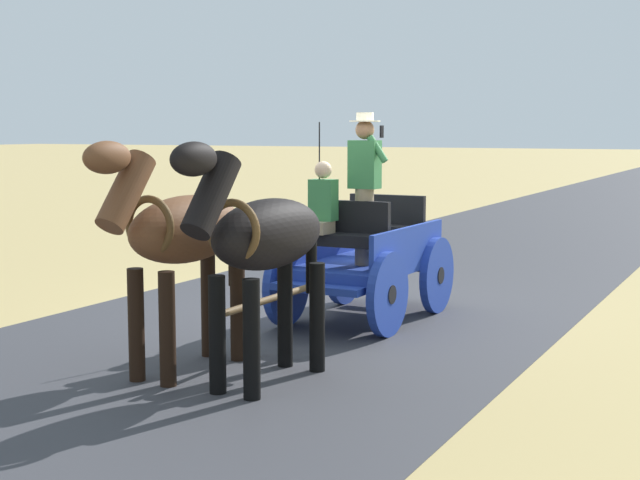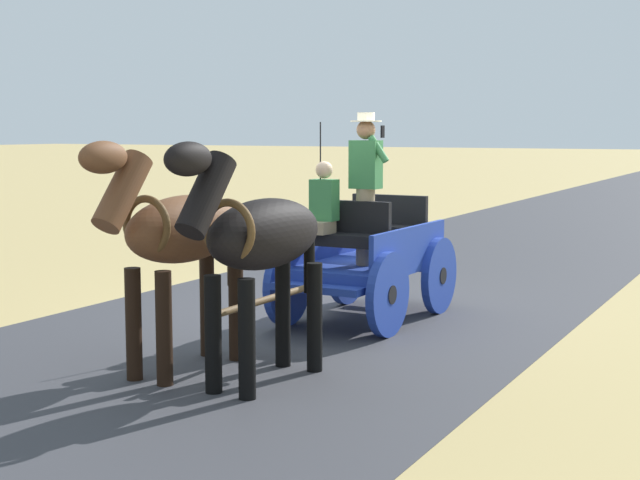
# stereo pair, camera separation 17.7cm
# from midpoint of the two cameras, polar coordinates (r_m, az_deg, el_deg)

# --- Properties ---
(ground_plane) EXTENTS (200.00, 200.00, 0.00)m
(ground_plane) POSITION_cam_midpoint_polar(r_m,az_deg,el_deg) (12.05, 0.54, -4.23)
(ground_plane) COLOR tan
(road_surface) EXTENTS (5.96, 160.00, 0.01)m
(road_surface) POSITION_cam_midpoint_polar(r_m,az_deg,el_deg) (12.05, 0.54, -4.22)
(road_surface) COLOR #38383D
(road_surface) RESTS_ON ground
(horse_drawn_carriage) EXTENTS (1.45, 4.51, 2.50)m
(horse_drawn_carriage) POSITION_cam_midpoint_polar(r_m,az_deg,el_deg) (11.22, 2.12, -0.84)
(horse_drawn_carriage) COLOR #1E3899
(horse_drawn_carriage) RESTS_ON ground
(horse_near_side) EXTENTS (0.66, 2.13, 2.21)m
(horse_near_side) POSITION_cam_midpoint_polar(r_m,az_deg,el_deg) (8.31, -4.20, -0.01)
(horse_near_side) COLOR black
(horse_near_side) RESTS_ON ground
(horse_off_side) EXTENTS (0.65, 2.13, 2.21)m
(horse_off_side) POSITION_cam_midpoint_polar(r_m,az_deg,el_deg) (8.81, -9.13, 0.31)
(horse_off_side) COLOR brown
(horse_off_side) RESTS_ON ground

